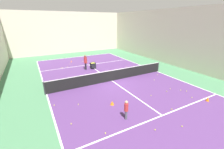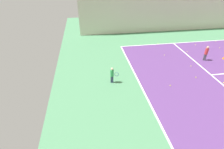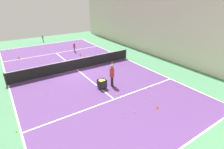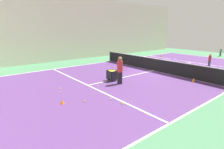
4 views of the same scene
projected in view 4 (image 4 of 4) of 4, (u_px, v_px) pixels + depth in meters
name	position (u px, v px, depth m)	size (l,w,h in m)	color
ground_plane	(153.00, 71.00, 14.98)	(34.90, 34.90, 0.00)	#477F56
court_playing_area	(153.00, 71.00, 14.98)	(11.90, 23.59, 0.00)	#563370
line_baseline_near	(213.00, 57.00, 22.09)	(11.90, 0.10, 0.00)	white
line_sideline_right	(111.00, 61.00, 19.49)	(0.10, 23.59, 0.00)	white
line_service_near	(191.00, 62.00, 18.89)	(11.90, 0.10, 0.00)	white
line_service_far	(88.00, 85.00, 11.07)	(11.90, 0.10, 0.00)	white
line_centre_service	(153.00, 71.00, 14.98)	(0.10, 12.97, 0.00)	white
hall_enclosure_right	(92.00, 29.00, 21.43)	(0.15, 31.20, 7.03)	beige
tennis_net	(154.00, 64.00, 14.84)	(12.20, 0.10, 1.10)	#2D2D33
player_near_baseline	(221.00, 51.00, 22.86)	(0.27, 0.57, 1.12)	#2D3351
coach_at_net	(120.00, 69.00, 11.13)	(0.47, 0.72, 1.79)	black
child_midcourt	(210.00, 59.00, 16.59)	(0.32, 0.32, 1.21)	#4C4C56
ball_cart	(112.00, 73.00, 11.97)	(0.60, 0.55, 0.75)	black
training_cone_0	(200.00, 67.00, 15.68)	(0.28, 0.28, 0.29)	orange
training_cone_1	(194.00, 80.00, 11.74)	(0.20, 0.20, 0.29)	orange
training_cone_2	(161.00, 56.00, 22.24)	(0.22, 0.22, 0.33)	orange
training_cone_3	(62.00, 102.00, 8.30)	(0.18, 0.18, 0.22)	orange
tennis_ball_1	(121.00, 102.00, 8.40)	(0.07, 0.07, 0.07)	yellow
tennis_ball_2	(182.00, 61.00, 19.56)	(0.07, 0.07, 0.07)	yellow
tennis_ball_3	(222.00, 93.00, 9.67)	(0.07, 0.07, 0.07)	yellow
tennis_ball_5	(122.00, 61.00, 19.39)	(0.07, 0.07, 0.07)	yellow
tennis_ball_6	(163.00, 54.00, 24.99)	(0.07, 0.07, 0.07)	yellow
tennis_ball_7	(61.00, 88.00, 10.40)	(0.07, 0.07, 0.07)	yellow
tennis_ball_8	(160.00, 58.00, 21.34)	(0.07, 0.07, 0.07)	yellow
tennis_ball_9	(55.00, 68.00, 15.86)	(0.07, 0.07, 0.07)	yellow
tennis_ball_11	(208.00, 63.00, 18.33)	(0.07, 0.07, 0.07)	yellow
tennis_ball_13	(157.00, 61.00, 19.69)	(0.07, 0.07, 0.07)	yellow
tennis_ball_14	(199.00, 58.00, 21.56)	(0.07, 0.07, 0.07)	yellow
tennis_ball_15	(152.00, 60.00, 20.06)	(0.07, 0.07, 0.07)	yellow
tennis_ball_16	(196.00, 60.00, 19.78)	(0.07, 0.07, 0.07)	yellow
tennis_ball_17	(151.00, 58.00, 21.26)	(0.07, 0.07, 0.07)	yellow
tennis_ball_18	(137.00, 62.00, 18.92)	(0.07, 0.07, 0.07)	yellow
tennis_ball_19	(170.00, 63.00, 18.39)	(0.07, 0.07, 0.07)	yellow
tennis_ball_20	(151.00, 59.00, 20.84)	(0.07, 0.07, 0.07)	yellow
tennis_ball_21	(84.00, 101.00, 8.56)	(0.07, 0.07, 0.07)	yellow
tennis_ball_22	(111.00, 99.00, 8.83)	(0.07, 0.07, 0.07)	yellow
tennis_ball_24	(60.00, 92.00, 9.75)	(0.07, 0.07, 0.07)	yellow
tennis_ball_25	(98.00, 68.00, 16.01)	(0.07, 0.07, 0.07)	yellow
tennis_ball_26	(123.00, 104.00, 8.27)	(0.07, 0.07, 0.07)	yellow
tennis_ball_28	(220.00, 75.00, 13.45)	(0.07, 0.07, 0.07)	yellow
tennis_ball_29	(98.00, 86.00, 10.92)	(0.07, 0.07, 0.07)	yellow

